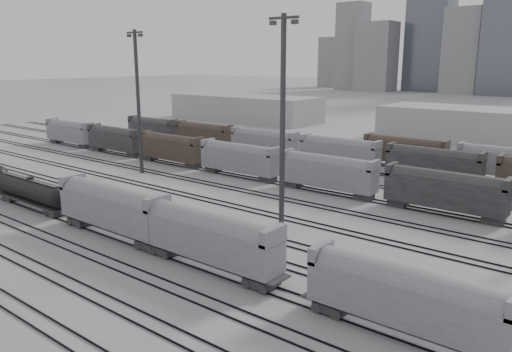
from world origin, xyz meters
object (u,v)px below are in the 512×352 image
Objects in this scene: hopper_car_a at (113,206)px; hopper_car_c at (405,295)px; light_mast_c at (283,118)px; hopper_car_b at (210,235)px; tank_car_b at (32,191)px.

hopper_car_c is at bearing 0.00° from hopper_car_a.
light_mast_c reaches higher than hopper_car_a.
hopper_car_b is 17.37m from light_mast_c.
hopper_car_a is at bearing 0.00° from tank_car_b.
hopper_car_b reaches higher than tank_car_b.
tank_car_b is 32.45m from hopper_car_b.
light_mast_c is (12.59, 14.45, 9.28)m from hopper_car_a.
light_mast_c reaches higher than tank_car_b.
tank_car_b is 1.12× the size of hopper_car_c.
hopper_car_c is at bearing 0.00° from tank_car_b.
tank_car_b is at bearing 180.00° from hopper_car_c.
hopper_car_b is at bearing 0.00° from tank_car_b.
hopper_car_a is (17.72, 0.00, 1.19)m from tank_car_b.
light_mast_c is at bearing 98.35° from hopper_car_b.
hopper_car_b reaches higher than hopper_car_c.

